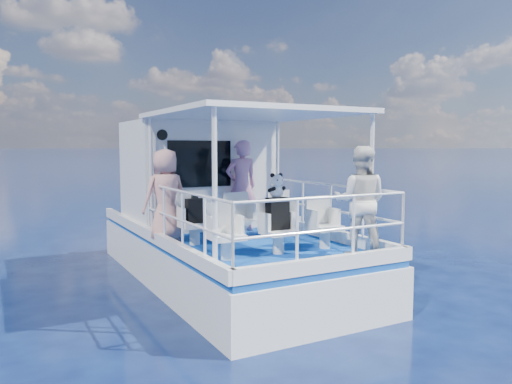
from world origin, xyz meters
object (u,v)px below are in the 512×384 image
passenger_port_fwd (165,196)px  passenger_stbd_aft (360,201)px  panda (276,185)px  backpack_center (277,214)px

passenger_port_fwd → passenger_stbd_aft: 3.39m
passenger_stbd_aft → panda: bearing=6.3°
passenger_port_fwd → backpack_center: size_ratio=3.27×
passenger_port_fwd → panda: (1.23, -1.75, 0.25)m
panda → passenger_stbd_aft: bearing=-37.3°
backpack_center → passenger_stbd_aft: bearing=-37.0°
passenger_stbd_aft → backpack_center: bearing=6.6°
backpack_center → panda: size_ratio=1.32×
passenger_port_fwd → panda: size_ratio=4.31×
passenger_port_fwd → panda: passenger_port_fwd is taller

